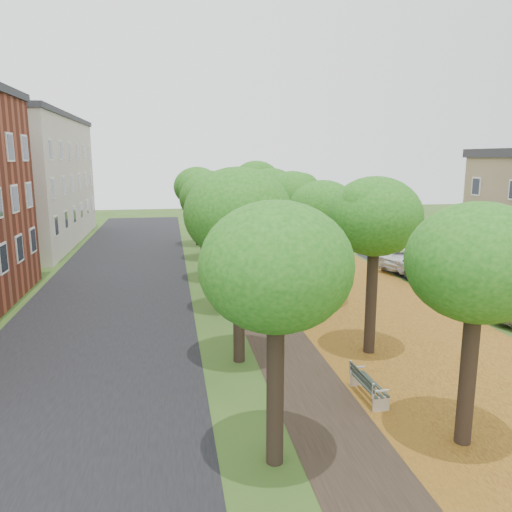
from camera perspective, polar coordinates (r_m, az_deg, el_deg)
name	(u,v)px	position (r m, az deg, el deg)	size (l,w,h in m)	color
ground	(364,452)	(13.21, 12.19, -21.09)	(120.00, 120.00, 0.00)	#2D4C19
street_asphalt	(111,298)	(26.42, -16.21, -4.63)	(8.00, 70.00, 0.01)	black
footpath	(257,291)	(26.61, 0.08, -4.05)	(3.20, 70.00, 0.01)	black
leaf_verge	(346,287)	(27.88, 10.27, -3.53)	(7.50, 70.00, 0.01)	#9F741D
parking_lot	(476,277)	(32.58, 23.86, -2.19)	(9.00, 16.00, 0.01)	black
tree_row_west	(214,202)	(25.49, -4.82, 6.20)	(3.53, 33.53, 6.35)	black
tree_row_east	(306,200)	(26.34, 5.70, 6.35)	(3.53, 33.53, 6.35)	black
building_cream	(10,180)	(45.12, -26.28, 7.77)	(10.30, 20.30, 10.40)	beige
bench	(367,384)	(15.51, 12.60, -14.13)	(0.58, 1.80, 0.84)	#252F26
car_red	(455,271)	(30.39, 21.75, -1.59)	(1.48, 4.24, 1.40)	maroon
car_grey	(441,269)	(30.89, 20.38, -1.42)	(1.77, 4.35, 1.26)	#303034
car_white	(420,259)	(32.96, 18.28, -0.30)	(2.52, 5.46, 1.52)	white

